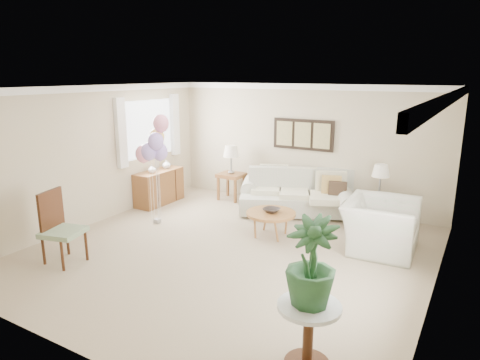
{
  "coord_description": "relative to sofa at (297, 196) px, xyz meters",
  "views": [
    {
      "loc": [
        3.38,
        -5.47,
        2.81
      ],
      "look_at": [
        -0.16,
        0.6,
        1.05
      ],
      "focal_mm": 32.0,
      "sensor_mm": 36.0,
      "label": 1
    }
  ],
  "objects": [
    {
      "name": "ground_plane",
      "position": [
        -0.14,
        -2.4,
        -0.36
      ],
      "size": [
        6.0,
        6.0,
        0.0
      ],
      "primitive_type": "plane",
      "color": "tan"
    },
    {
      "name": "wall_art_triptych",
      "position": [
        -0.14,
        0.57,
        1.19
      ],
      "size": [
        1.35,
        0.06,
        0.65
      ],
      "color": "black",
      "rests_on": "ground"
    },
    {
      "name": "lamp_right",
      "position": [
        1.61,
        0.13,
        0.68
      ],
      "size": [
        0.33,
        0.33,
        0.58
      ],
      "color": "gray",
      "rests_on": "end_table_right"
    },
    {
      "name": "side_table",
      "position": [
        1.98,
        -4.38,
        0.15
      ],
      "size": [
        0.62,
        0.62,
        0.67
      ],
      "color": "silver",
      "rests_on": "ground"
    },
    {
      "name": "armchair",
      "position": [
        1.92,
        -1.07,
        0.05
      ],
      "size": [
        1.16,
        1.31,
        0.82
      ],
      "primitive_type": "imported",
      "rotation": [
        0.0,
        0.0,
        1.62
      ],
      "color": "beige",
      "rests_on": "ground"
    },
    {
      "name": "decor_bowl",
      "position": [
        0.13,
        -1.43,
        0.12
      ],
      "size": [
        0.31,
        0.31,
        0.07
      ],
      "primitive_type": "imported",
      "rotation": [
        0.0,
        0.0,
        -0.07
      ],
      "color": "#2A2321",
      "rests_on": "coffee_table"
    },
    {
      "name": "balloon_cluster",
      "position": [
        -2.04,
        -1.95,
        1.19
      ],
      "size": [
        0.61,
        0.56,
        2.1
      ],
      "color": "gray",
      "rests_on": "ground"
    },
    {
      "name": "end_table_left",
      "position": [
        -1.67,
        0.16,
        0.16
      ],
      "size": [
        0.56,
        0.51,
        0.61
      ],
      "color": "brown",
      "rests_on": "ground"
    },
    {
      "name": "accent_chair",
      "position": [
        -2.18,
        -3.99,
        0.22
      ],
      "size": [
        0.66,
        0.66,
        1.11
      ],
      "color": "gray",
      "rests_on": "ground"
    },
    {
      "name": "vase_sage",
      "position": [
        -2.88,
        -0.64,
        0.48
      ],
      "size": [
        0.23,
        0.23,
        0.19
      ],
      "primitive_type": "imported",
      "rotation": [
        0.0,
        0.0,
        -0.29
      ],
      "color": "#BABBBA",
      "rests_on": "credenza"
    },
    {
      "name": "sofa",
      "position": [
        0.0,
        0.0,
        0.0
      ],
      "size": [
        2.78,
        1.76,
        0.9
      ],
      "color": "beige",
      "rests_on": "ground"
    },
    {
      "name": "vase_white",
      "position": [
        -2.88,
        -1.12,
        0.47
      ],
      "size": [
        0.21,
        0.21,
        0.17
      ],
      "primitive_type": "imported",
      "rotation": [
        0.0,
        0.0,
        0.34
      ],
      "color": "silver",
      "rests_on": "credenza"
    },
    {
      "name": "credenza",
      "position": [
        -2.9,
        -0.9,
        0.01
      ],
      "size": [
        0.46,
        1.2,
        0.74
      ],
      "color": "brown",
      "rests_on": "ground"
    },
    {
      "name": "potted_plant",
      "position": [
        1.97,
        -4.37,
        0.75
      ],
      "size": [
        0.51,
        0.51,
        0.87
      ],
      "primitive_type": "imported",
      "rotation": [
        0.0,
        0.0,
        -0.06
      ],
      "color": "#204426",
      "rests_on": "side_table"
    },
    {
      "name": "room_shell",
      "position": [
        -0.25,
        -2.3,
        1.27
      ],
      "size": [
        6.04,
        6.04,
        2.6
      ],
      "color": "#B9AE98",
      "rests_on": "ground"
    },
    {
      "name": "coffee_table",
      "position": [
        0.12,
        -1.44,
        0.05
      ],
      "size": [
        0.88,
        0.88,
        0.44
      ],
      "color": "#A37B40",
      "rests_on": "ground"
    },
    {
      "name": "lamp_left",
      "position": [
        -1.67,
        0.16,
        0.74
      ],
      "size": [
        0.36,
        0.36,
        0.64
      ],
      "color": "gray",
      "rests_on": "end_table_left"
    },
    {
      "name": "end_table_right",
      "position": [
        1.61,
        0.13,
        0.14
      ],
      "size": [
        0.54,
        0.49,
        0.59
      ],
      "color": "brown",
      "rests_on": "ground"
    }
  ]
}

